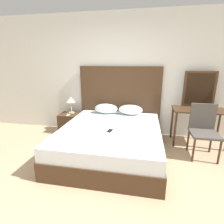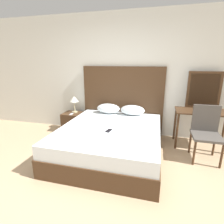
{
  "view_description": "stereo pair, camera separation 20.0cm",
  "coord_description": "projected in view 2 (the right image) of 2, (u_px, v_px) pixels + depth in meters",
  "views": [
    {
      "loc": [
        0.69,
        -1.78,
        1.66
      ],
      "look_at": [
        0.11,
        1.22,
        0.78
      ],
      "focal_mm": 28.0,
      "sensor_mm": 36.0,
      "label": 1
    },
    {
      "loc": [
        0.88,
        -1.74,
        1.66
      ],
      "look_at": [
        0.11,
        1.22,
        0.78
      ],
      "focal_mm": 28.0,
      "sensor_mm": 36.0,
      "label": 2
    }
  ],
  "objects": [
    {
      "name": "table_lamp",
      "position": [
        74.0,
        100.0,
        4.2
      ],
      "size": [
        0.21,
        0.21,
        0.4
      ],
      "color": "tan",
      "rests_on": "nightstand"
    },
    {
      "name": "chair",
      "position": [
        206.0,
        130.0,
        3.02
      ],
      "size": [
        0.46,
        0.48,
        0.94
      ],
      "color": "#4C4742",
      "rests_on": "ground_plane"
    },
    {
      "name": "ground_plane",
      "position": [
        80.0,
        193.0,
        2.29
      ],
      "size": [
        16.0,
        16.0,
        0.0
      ],
      "primitive_type": "plane",
      "color": "tan"
    },
    {
      "name": "vanity_desk",
      "position": [
        203.0,
        117.0,
        3.4
      ],
      "size": [
        1.04,
        0.53,
        0.74
      ],
      "color": "#422B19",
      "rests_on": "ground_plane"
    },
    {
      "name": "pillow_left",
      "position": [
        108.0,
        109.0,
        3.96
      ],
      "size": [
        0.53,
        0.29,
        0.22
      ],
      "color": "silver",
      "rests_on": "bed"
    },
    {
      "name": "nightstand",
      "position": [
        73.0,
        122.0,
        4.28
      ],
      "size": [
        0.43,
        0.41,
        0.47
      ],
      "color": "#422B19",
      "rests_on": "ground_plane"
    },
    {
      "name": "wall_back",
      "position": [
        118.0,
        76.0,
        4.0
      ],
      "size": [
        10.0,
        0.06,
        2.7
      ],
      "color": "silver",
      "rests_on": "ground_plane"
    },
    {
      "name": "phone_on_bed",
      "position": [
        109.0,
        131.0,
        2.97
      ],
      "size": [
        0.09,
        0.16,
        0.01
      ],
      "color": "black",
      "rests_on": "bed"
    },
    {
      "name": "pillow_right",
      "position": [
        133.0,
        110.0,
        3.83
      ],
      "size": [
        0.53,
        0.29,
        0.22
      ],
      "color": "silver",
      "rests_on": "bed"
    },
    {
      "name": "bed",
      "position": [
        111.0,
        140.0,
        3.23
      ],
      "size": [
        1.77,
        2.05,
        0.53
      ],
      "color": "#422B19",
      "rests_on": "ground_plane"
    },
    {
      "name": "headboard",
      "position": [
        122.0,
        101.0,
        4.06
      ],
      "size": [
        1.86,
        0.05,
        1.56
      ],
      "color": "#422B19",
      "rests_on": "ground_plane"
    },
    {
      "name": "phone_on_nightstand",
      "position": [
        71.0,
        114.0,
        4.11
      ],
      "size": [
        0.1,
        0.16,
        0.01
      ],
      "color": "#B7B7BC",
      "rests_on": "nightstand"
    },
    {
      "name": "vanity_mirror",
      "position": [
        204.0,
        90.0,
        3.49
      ],
      "size": [
        0.63,
        0.03,
        0.74
      ],
      "color": "#422B19",
      "rests_on": "vanity_desk"
    }
  ]
}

